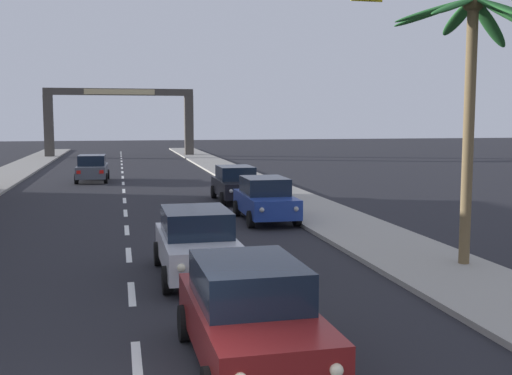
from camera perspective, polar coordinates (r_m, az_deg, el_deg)
sidewalk_right at (r=28.61m, az=3.95°, el=-1.45°), size 3.20×110.00×0.14m
lane_markings at (r=27.63m, az=-10.96°, el=-1.97°), size 4.28×88.68×0.01m
traffic_signal_mast at (r=8.29m, az=11.57°, el=15.50°), size 12.00×0.41×7.37m
sedan_lead_at_stop_bar at (r=10.03m, az=-0.58°, el=-11.47°), size 2.01×4.47×1.68m
sedan_third_in_queue at (r=15.64m, az=-5.44°, el=-5.02°), size 1.97×4.46×1.68m
sedan_oncoming_far at (r=40.41m, az=-14.74°, el=1.73°), size 2.03×4.48×1.68m
sedan_parked_nearest_kerb at (r=29.68m, az=-1.87°, el=0.36°), size 1.95×4.45×1.68m
sedan_parked_mid_kerb at (r=23.98m, az=0.85°, el=-1.05°), size 1.97×4.46×1.68m
palm_right_second at (r=17.05m, az=19.14°, el=11.61°), size 4.02×3.93×7.18m
town_gateway_arch at (r=66.67m, az=-12.33°, el=6.70°), size 15.19×0.90×7.07m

